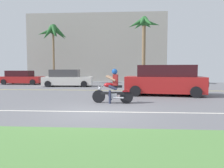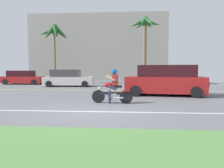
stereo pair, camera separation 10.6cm
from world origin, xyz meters
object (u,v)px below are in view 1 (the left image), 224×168
parked_car_0 (22,78)px  palm_tree_1 (144,28)px  motorcyclist (113,89)px  palm_tree_0 (53,34)px  suv_nearby (165,80)px  parked_car_1 (67,79)px

parked_car_0 → palm_tree_1: bearing=5.4°
motorcyclist → palm_tree_0: bearing=119.0°
suv_nearby → parked_car_1: bearing=142.4°
palm_tree_1 → suv_nearby: bearing=-87.4°
motorcyclist → parked_car_0: bearing=131.6°
parked_car_1 → motorcyclist: bearing=-62.6°
parked_car_1 → palm_tree_0: bearing=122.2°
motorcyclist → suv_nearby: 4.45m
suv_nearby → palm_tree_1: (-0.44, 9.74, 5.14)m
parked_car_1 → palm_tree_0: 7.12m
suv_nearby → palm_tree_0: palm_tree_0 is taller
palm_tree_0 → parked_car_0: bearing=-145.6°
parked_car_0 → parked_car_1: bearing=-23.6°
suv_nearby → parked_car_0: size_ratio=1.15×
motorcyclist → palm_tree_1: (2.57, 13.01, 5.36)m
palm_tree_1 → parked_car_1: bearing=-153.5°
motorcyclist → suv_nearby: (3.01, 3.27, 0.22)m
palm_tree_1 → motorcyclist: bearing=-101.2°
parked_car_0 → parked_car_1: (5.62, -2.46, 0.05)m
motorcyclist → palm_tree_1: bearing=78.8°
parked_car_0 → palm_tree_1: size_ratio=0.61×
palm_tree_0 → palm_tree_1: 10.20m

